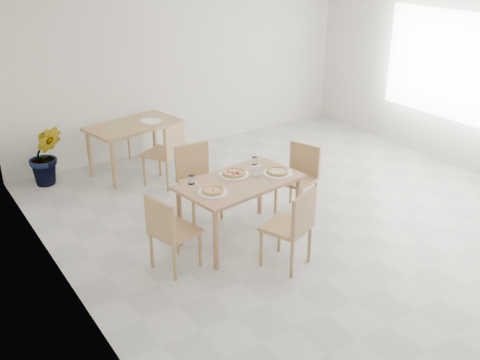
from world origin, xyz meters
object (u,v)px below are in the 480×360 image
pizza_mushroom (278,171)px  chair_back_n (109,131)px  chair_west (169,229)px  napkin_holder (256,171)px  second_table (134,130)px  main_table (240,188)px  tumbler_b (254,161)px  plate_empty (151,121)px  chair_south (293,223)px  plate_margherita (213,193)px  plate_pepperoni (234,175)px  pizza_margherita (213,191)px  tumbler_a (191,180)px  potted_plant (46,155)px  chair_east (300,173)px  chair_north (197,176)px  pizza_pepperoni (234,173)px  plate_mushroom (278,173)px  chair_back_s (168,149)px

pizza_mushroom → chair_back_n: bearing=102.9°
chair_west → napkin_holder: 1.26m
second_table → main_table: bearing=-97.8°
tumbler_b → chair_west: bearing=-161.8°
second_table → plate_empty: (0.25, -0.05, 0.11)m
chair_south → chair_west: (-1.13, 0.65, -0.02)m
plate_margherita → plate_pepperoni: same height
tumbler_b → plate_empty: size_ratio=0.31×
pizza_margherita → tumbler_a: 0.35m
pizza_mushroom → potted_plant: (-1.89, 2.90, -0.34)m
main_table → chair_east: (1.06, 0.22, -0.15)m
pizza_mushroom → potted_plant: potted_plant is taller
chair_back_n → potted_plant: (-1.12, -0.45, -0.03)m
chair_east → tumbler_a: bearing=-110.2°
chair_north → tumbler_a: chair_north is taller
main_table → pizza_pepperoni: 0.20m
chair_east → plate_pepperoni: 1.07m
napkin_holder → chair_north: bearing=120.7°
plate_mushroom → plate_empty: size_ratio=1.10×
pizza_pepperoni → tumbler_a: (-0.52, 0.06, 0.02)m
plate_mushroom → pizza_pepperoni: 0.51m
chair_back_n → chair_south: bearing=-98.1°
chair_south → chair_north: chair_north is taller
main_table → second_table: same height
chair_west → pizza_margherita: (0.56, 0.04, 0.28)m
chair_west → napkin_holder: bearing=-96.8°
potted_plant → chair_back_s: bearing=-34.0°
tumbler_b → second_table: size_ratio=0.07×
chair_north → tumbler_b: size_ratio=9.53×
plate_empty → plate_pepperoni: bearing=-91.2°
main_table → chair_east: bearing=3.6°
napkin_holder → chair_west: bearing=-163.1°
chair_back_s → chair_back_n: size_ratio=1.15×
napkin_holder → chair_back_s: 1.89m
plate_pepperoni → napkin_holder: napkin_holder is taller
napkin_holder → plate_empty: bearing=102.8°
plate_margherita → tumbler_a: tumbler_a is taller
chair_back_s → chair_back_n: (-0.31, 1.41, -0.07)m
pizza_pepperoni → chair_back_s: bearing=90.4°
pizza_mushroom → chair_back_s: 2.01m
plate_mushroom → plate_margherita: bearing=-177.4°
tumbler_b → tumbler_a: bearing=-175.1°
plate_pepperoni → plate_margherita: bearing=-148.0°
plate_pepperoni → potted_plant: potted_plant is taller
chair_south → plate_mushroom: size_ratio=2.68×
pizza_pepperoni → napkin_holder: (0.20, -0.16, 0.03)m
plate_pepperoni → second_table: (-0.20, 2.41, -0.11)m
second_table → plate_pepperoni: bearing=-97.1°
napkin_holder → second_table: bearing=108.3°
tumbler_b → potted_plant: (-1.83, 2.52, -0.36)m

